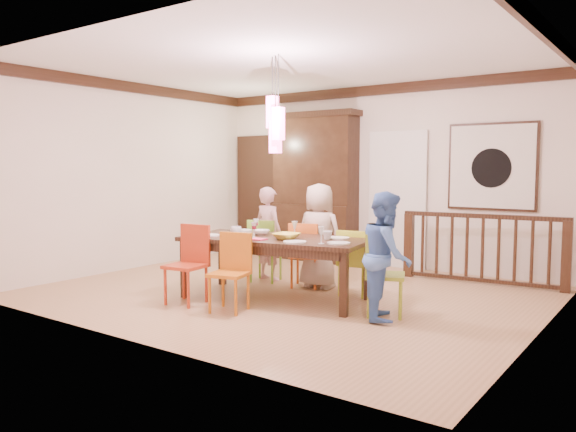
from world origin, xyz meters
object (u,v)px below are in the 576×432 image
Objects in this scene: person_far_left at (269,234)px; china_hutch at (315,187)px; person_end_right at (387,255)px; chair_end_right at (385,268)px; chair_far_left at (266,246)px; balustrade at (482,248)px; person_far_mid at (319,236)px; dining_table at (276,244)px.

china_hutch is at bearing -67.40° from person_far_left.
chair_end_right is at bearing 3.52° from person_end_right.
chair_far_left is 2.97m from balustrade.
balustrade is at bearing -32.84° from person_end_right.
chair_end_right is 1.55m from person_far_mid.
dining_table is 2.99m from china_hutch.
china_hutch is 2.31m from person_far_mid.
balustrade is at bearing 43.00° from dining_table.
dining_table is 1.08m from chair_far_left.
china_hutch is (-1.17, 2.68, 0.59)m from dining_table.
person_far_left is at bearing 121.89° from dining_table.
chair_far_left is at bearing -77.47° from china_hutch.
dining_table is 1.43m from chair_end_right.
chair_far_left is 0.66× the size of person_far_left.
balustrade is at bearing -163.21° from chair_far_left.
dining_table is at bearing 119.09° from chair_far_left.
person_far_mid is 1.03× the size of person_end_right.
person_far_mid reaches higher than balustrade.
chair_far_left is 2.27m from chair_end_right.
person_far_left reaches higher than dining_table.
chair_end_right is at bearing -103.54° from balustrade.
balustrade is 1.67× the size of person_far_left.
person_end_right is (0.06, -0.11, 0.16)m from chair_end_right.
person_far_mid reaches higher than dining_table.
person_end_right is (2.65, -2.73, -0.59)m from china_hutch.
dining_table is 1.08× the size of balustrade.
person_far_mid is at bearing 73.96° from dining_table.
balustrade reaches higher than dining_table.
chair_end_right is (2.16, -0.69, 0.01)m from chair_far_left.
chair_far_left is at bearing 49.14° from chair_end_right.
dining_table is 0.84m from person_far_mid.
person_far_left reaches higher than chair_far_left.
chair_end_right is at bearing -45.27° from china_hutch.
balustrade is at bearing -141.53° from person_far_mid.
balustrade reaches higher than chair_far_left.
chair_end_right is at bearing 146.98° from chair_far_left.
person_end_right is at bearing 144.89° from chair_far_left.
person_end_right reaches higher than dining_table.
person_far_mid is at bearing 31.93° from person_end_right.
chair_far_left is 2.37m from person_end_right.
person_far_left reaches higher than chair_end_right.
person_far_left is 2.43m from person_end_right.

